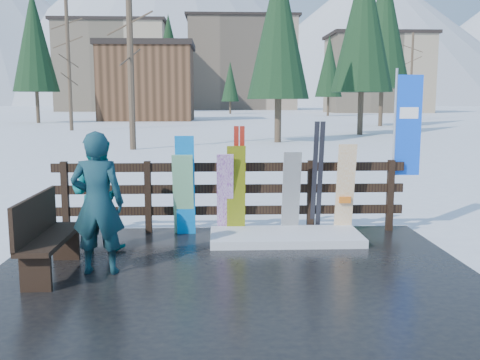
{
  "coord_description": "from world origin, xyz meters",
  "views": [
    {
      "loc": [
        -0.19,
        -6.21,
        2.17
      ],
      "look_at": [
        0.11,
        1.0,
        1.1
      ],
      "focal_mm": 40.0,
      "sensor_mm": 36.0,
      "label": 1
    }
  ],
  "objects_px": {
    "rental_flag": "(405,131)",
    "snowboard_5": "(345,189)",
    "person_front": "(98,203)",
    "person_back": "(97,194)",
    "snowboard_3": "(225,194)",
    "snowboard_0": "(185,186)",
    "snowboard_1": "(183,195)",
    "snowboard_4": "(291,193)",
    "snowboard_2": "(236,191)",
    "bench": "(45,233)"
  },
  "relations": [
    {
      "from": "rental_flag",
      "to": "snowboard_5",
      "type": "bearing_deg",
      "value": -164.96
    },
    {
      "from": "person_front",
      "to": "person_back",
      "type": "height_order",
      "value": "person_front"
    },
    {
      "from": "snowboard_3",
      "to": "snowboard_0",
      "type": "bearing_deg",
      "value": 180.0
    },
    {
      "from": "snowboard_1",
      "to": "snowboard_4",
      "type": "distance_m",
      "value": 1.68
    },
    {
      "from": "person_back",
      "to": "snowboard_0",
      "type": "bearing_deg",
      "value": -136.83
    },
    {
      "from": "person_front",
      "to": "snowboard_5",
      "type": "bearing_deg",
      "value": -151.49
    },
    {
      "from": "snowboard_5",
      "to": "snowboard_3",
      "type": "bearing_deg",
      "value": 180.0
    },
    {
      "from": "snowboard_2",
      "to": "rental_flag",
      "type": "distance_m",
      "value": 2.88
    },
    {
      "from": "snowboard_1",
      "to": "person_front",
      "type": "distance_m",
      "value": 2.03
    },
    {
      "from": "snowboard_0",
      "to": "snowboard_3",
      "type": "xyz_separation_m",
      "value": [
        0.61,
        0.0,
        -0.14
      ]
    },
    {
      "from": "rental_flag",
      "to": "snowboard_4",
      "type": "bearing_deg",
      "value": -171.72
    },
    {
      "from": "snowboard_2",
      "to": "person_front",
      "type": "bearing_deg",
      "value": -134.01
    },
    {
      "from": "snowboard_5",
      "to": "person_back",
      "type": "relative_size",
      "value": 0.92
    },
    {
      "from": "snowboard_1",
      "to": "snowboard_5",
      "type": "height_order",
      "value": "snowboard_5"
    },
    {
      "from": "snowboard_1",
      "to": "person_front",
      "type": "xyz_separation_m",
      "value": [
        -0.91,
        -1.8,
        0.23
      ]
    },
    {
      "from": "bench",
      "to": "person_back",
      "type": "relative_size",
      "value": 0.95
    },
    {
      "from": "snowboard_0",
      "to": "person_back",
      "type": "bearing_deg",
      "value": -148.82
    },
    {
      "from": "snowboard_3",
      "to": "snowboard_4",
      "type": "xyz_separation_m",
      "value": [
        1.03,
        0.0,
        0.01
      ]
    },
    {
      "from": "bench",
      "to": "snowboard_1",
      "type": "xyz_separation_m",
      "value": [
        1.55,
        1.83,
        0.13
      ]
    },
    {
      "from": "snowboard_2",
      "to": "snowboard_4",
      "type": "bearing_deg",
      "value": 0.0
    },
    {
      "from": "snowboard_0",
      "to": "snowboard_4",
      "type": "bearing_deg",
      "value": 0.0
    },
    {
      "from": "snowboard_3",
      "to": "rental_flag",
      "type": "distance_m",
      "value": 3.06
    },
    {
      "from": "snowboard_5",
      "to": "person_front",
      "type": "height_order",
      "value": "person_front"
    },
    {
      "from": "snowboard_0",
      "to": "snowboard_4",
      "type": "distance_m",
      "value": 1.65
    },
    {
      "from": "snowboard_1",
      "to": "person_back",
      "type": "height_order",
      "value": "person_back"
    },
    {
      "from": "snowboard_1",
      "to": "person_front",
      "type": "height_order",
      "value": "person_front"
    },
    {
      "from": "rental_flag",
      "to": "person_front",
      "type": "bearing_deg",
      "value": -155.11
    },
    {
      "from": "snowboard_2",
      "to": "snowboard_3",
      "type": "bearing_deg",
      "value": 180.0
    },
    {
      "from": "snowboard_3",
      "to": "snowboard_4",
      "type": "height_order",
      "value": "snowboard_4"
    },
    {
      "from": "snowboard_2",
      "to": "rental_flag",
      "type": "xyz_separation_m",
      "value": [
        2.72,
        0.27,
        0.9
      ]
    },
    {
      "from": "snowboard_1",
      "to": "snowboard_2",
      "type": "xyz_separation_m",
      "value": [
        0.82,
        -0.0,
        0.06
      ]
    },
    {
      "from": "snowboard_3",
      "to": "rental_flag",
      "type": "bearing_deg",
      "value": 5.34
    },
    {
      "from": "snowboard_1",
      "to": "snowboard_4",
      "type": "xyz_separation_m",
      "value": [
        1.68,
        0.0,
        0.02
      ]
    },
    {
      "from": "snowboard_1",
      "to": "snowboard_3",
      "type": "relative_size",
      "value": 0.98
    },
    {
      "from": "snowboard_1",
      "to": "rental_flag",
      "type": "relative_size",
      "value": 0.51
    },
    {
      "from": "snowboard_2",
      "to": "person_front",
      "type": "relative_size",
      "value": 0.82
    },
    {
      "from": "rental_flag",
      "to": "person_back",
      "type": "height_order",
      "value": "rental_flag"
    },
    {
      "from": "bench",
      "to": "snowboard_0",
      "type": "xyz_separation_m",
      "value": [
        1.59,
        1.83,
        0.27
      ]
    },
    {
      "from": "snowboard_2",
      "to": "person_back",
      "type": "relative_size",
      "value": 0.9
    },
    {
      "from": "snowboard_0",
      "to": "snowboard_5",
      "type": "bearing_deg",
      "value": 0.0
    },
    {
      "from": "snowboard_1",
      "to": "snowboard_3",
      "type": "distance_m",
      "value": 0.65
    },
    {
      "from": "snowboard_2",
      "to": "snowboard_3",
      "type": "height_order",
      "value": "snowboard_2"
    },
    {
      "from": "bench",
      "to": "person_front",
      "type": "xyz_separation_m",
      "value": [
        0.64,
        0.03,
        0.35
      ]
    },
    {
      "from": "rental_flag",
      "to": "person_back",
      "type": "relative_size",
      "value": 1.64
    },
    {
      "from": "snowboard_0",
      "to": "person_front",
      "type": "height_order",
      "value": "person_front"
    },
    {
      "from": "snowboard_3",
      "to": "person_front",
      "type": "bearing_deg",
      "value": -131.03
    },
    {
      "from": "bench",
      "to": "snowboard_3",
      "type": "relative_size",
      "value": 1.12
    },
    {
      "from": "person_front",
      "to": "person_back",
      "type": "xyz_separation_m",
      "value": [
        -0.24,
        1.08,
        -0.08
      ]
    },
    {
      "from": "snowboard_0",
      "to": "snowboard_4",
      "type": "xyz_separation_m",
      "value": [
        1.65,
        0.0,
        -0.13
      ]
    },
    {
      "from": "snowboard_0",
      "to": "snowboard_2",
      "type": "bearing_deg",
      "value": 0.0
    }
  ]
}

